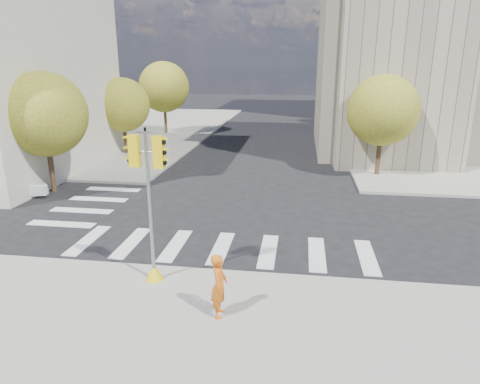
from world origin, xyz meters
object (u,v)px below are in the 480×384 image
(lamp_near, at_px, (381,96))
(photographer, at_px, (219,285))
(lamp_far, at_px, (357,86))
(traffic_signal, at_px, (151,218))

(lamp_near, distance_m, photographer, 22.17)
(lamp_far, relative_size, photographer, 4.51)
(traffic_signal, height_order, photographer, traffic_signal)
(lamp_far, bearing_deg, traffic_signal, -106.40)
(photographer, bearing_deg, traffic_signal, 54.04)
(photographer, bearing_deg, lamp_near, -20.81)
(lamp_near, distance_m, traffic_signal, 21.44)
(traffic_signal, bearing_deg, lamp_far, 77.89)
(lamp_near, xyz_separation_m, traffic_signal, (-9.70, -18.97, -2.36))
(lamp_near, xyz_separation_m, photographer, (-7.27, -20.65, -3.53))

